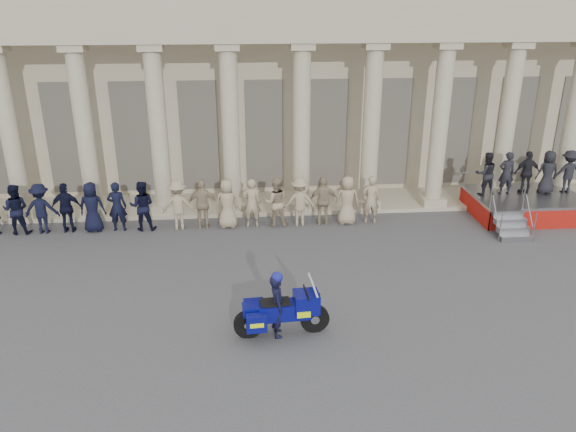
# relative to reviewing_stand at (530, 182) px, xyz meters

# --- Properties ---
(ground) EXTENTS (90.00, 90.00, 0.00)m
(ground) POSITION_rel_reviewing_stand_xyz_m (-9.79, -6.94, -1.31)
(ground) COLOR #414144
(ground) RESTS_ON ground
(building) EXTENTS (40.00, 12.50, 9.00)m
(building) POSITION_rel_reviewing_stand_xyz_m (-9.79, 7.81, 3.21)
(building) COLOR tan
(building) RESTS_ON ground
(officer_rank) EXTENTS (18.38, 0.68, 1.80)m
(officer_rank) POSITION_rel_reviewing_stand_xyz_m (-15.06, -0.32, -0.41)
(officer_rank) COLOR black
(officer_rank) RESTS_ON ground
(reviewing_stand) EXTENTS (4.13, 3.89, 2.44)m
(reviewing_stand) POSITION_rel_reviewing_stand_xyz_m (0.00, 0.00, 0.00)
(reviewing_stand) COLOR gray
(reviewing_stand) RESTS_ON ground
(motorcycle) EXTENTS (2.38, 0.99, 1.53)m
(motorcycle) POSITION_rel_reviewing_stand_xyz_m (-9.78, -7.32, -0.65)
(motorcycle) COLOR black
(motorcycle) RESTS_ON ground
(rider) EXTENTS (0.44, 0.63, 1.74)m
(rider) POSITION_rel_reviewing_stand_xyz_m (-9.91, -7.34, -0.45)
(rider) COLOR black
(rider) RESTS_ON ground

